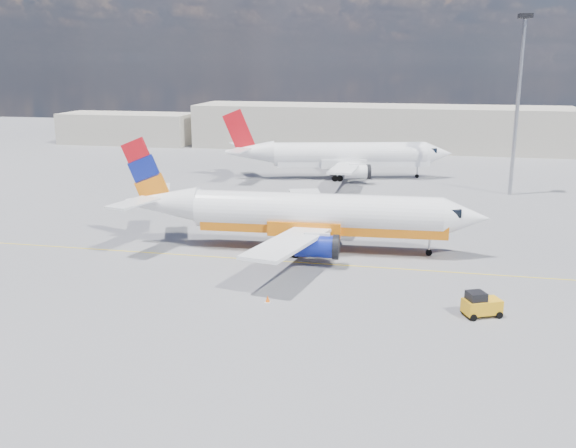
% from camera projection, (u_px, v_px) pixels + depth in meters
% --- Properties ---
extents(ground, '(240.00, 240.00, 0.00)m').
position_uv_depth(ground, '(252.00, 271.00, 51.78)').
color(ground, slate).
rests_on(ground, ground).
extents(taxi_line, '(70.00, 0.15, 0.01)m').
position_uv_depth(taxi_line, '(261.00, 260.00, 54.62)').
color(taxi_line, yellow).
rests_on(taxi_line, ground).
extents(terminal_main, '(70.00, 14.00, 8.00)m').
position_uv_depth(terminal_main, '(380.00, 127.00, 120.82)').
color(terminal_main, beige).
rests_on(terminal_main, ground).
extents(terminal_annex, '(26.00, 10.00, 6.00)m').
position_uv_depth(terminal_annex, '(127.00, 128.00, 128.18)').
color(terminal_annex, beige).
rests_on(terminal_annex, ground).
extents(main_jet, '(32.79, 25.90, 9.94)m').
position_uv_depth(main_jet, '(305.00, 214.00, 56.59)').
color(main_jet, white).
rests_on(main_jet, ground).
extents(second_jet, '(32.68, 25.03, 9.87)m').
position_uv_depth(second_jet, '(342.00, 155.00, 90.67)').
color(second_jet, white).
rests_on(second_jet, ground).
extents(gse_tug, '(2.76, 2.34, 1.74)m').
position_uv_depth(gse_tug, '(481.00, 305.00, 42.54)').
color(gse_tug, black).
rests_on(gse_tug, ground).
extents(traffic_cone, '(0.38, 0.38, 0.53)m').
position_uv_depth(traffic_cone, '(268.00, 299.00, 45.10)').
color(traffic_cone, white).
rests_on(traffic_cone, ground).
extents(floodlight_mast, '(1.59, 1.59, 21.73)m').
position_uv_depth(floodlight_mast, '(519.00, 89.00, 77.44)').
color(floodlight_mast, '#9898A0').
rests_on(floodlight_mast, ground).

